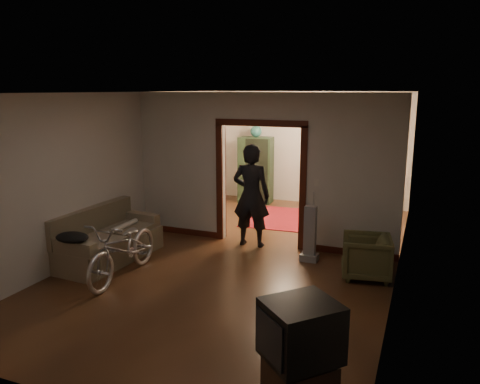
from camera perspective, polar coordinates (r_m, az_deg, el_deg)
The scene contains 23 objects.
floor at distance 8.27m, azimuth 0.78°, elevation -7.72°, with size 5.00×8.50×0.01m, color #3D2213.
ceiling at distance 7.77m, azimuth 0.85°, elevation 12.06°, with size 5.00×8.50×0.01m, color white.
wall_back at distance 11.92m, azimuth 8.23°, elevation 5.32°, with size 5.00×0.02×2.80m, color beige.
wall_left at distance 9.09m, azimuth -14.07°, elevation 2.88°, with size 0.02×8.50×2.80m, color beige.
wall_right at distance 7.40m, azimuth 19.19°, elevation 0.42°, with size 0.02×8.50×2.80m, color beige.
partition_wall at distance 8.59m, azimuth 2.62°, elevation 2.70°, with size 5.00×0.14×2.80m, color beige.
door_casing at distance 8.65m, azimuth 2.60°, elevation 0.74°, with size 1.74×0.20×2.32m, color #3D170E.
far_window at distance 11.72m, azimuth 11.55°, elevation 5.82°, with size 0.98×0.06×1.28m, color black.
chandelier at distance 10.15m, azimuth 6.00°, elevation 9.54°, with size 0.24×0.24×0.24m, color #FFE0A5.
light_switch at distance 8.27m, azimuth 9.32°, elevation 1.10°, with size 0.08×0.01×0.12m, color silver.
sofa at distance 8.23m, azimuth -15.73°, elevation -5.05°, with size 0.87×1.93×0.89m, color #6D6249.
rolled_paper at distance 8.38m, azimuth -13.97°, elevation -4.03°, with size 0.09×0.09×0.72m, color beige.
jacket at distance 7.47m, azimuth -19.78°, elevation -5.23°, with size 0.53×0.39×0.15m, color black.
bicycle at distance 7.40m, azimuth -14.00°, elevation -6.68°, with size 0.63×1.81×0.95m, color silver.
armchair at distance 7.51m, azimuth 15.11°, elevation -7.61°, with size 0.71×0.73×0.67m, color brown.
crt_tv at distance 4.29m, azimuth 7.44°, elevation -16.43°, with size 0.61×0.55×0.53m, color black.
vacuum at distance 7.97m, azimuth 8.53°, elevation -5.03°, with size 0.29×0.23×0.96m, color gray.
person at distance 8.54m, azimuth 1.38°, elevation -0.44°, with size 0.69×0.45×1.90m, color black.
oriental_rug at distance 10.60m, azimuth 4.94°, elevation -3.17°, with size 1.45×1.91×0.01m, color maroon.
locker at distance 11.90m, azimuth 1.93°, elevation 2.69°, with size 0.84×0.47×1.67m, color #223922.
globe at distance 11.76m, azimuth 1.97°, elevation 7.99°, with size 0.28×0.28×0.28m, color #1E5972.
desk at distance 11.31m, azimuth 12.50°, elevation -0.63°, with size 0.95×0.53×0.70m, color #321A10.
desk_chair at distance 10.96m, azimuth 9.52°, elevation -0.12°, with size 0.44×0.44×1.00m, color #321A10.
Camera 1 is at (2.80, -7.25, 2.85)m, focal length 35.00 mm.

